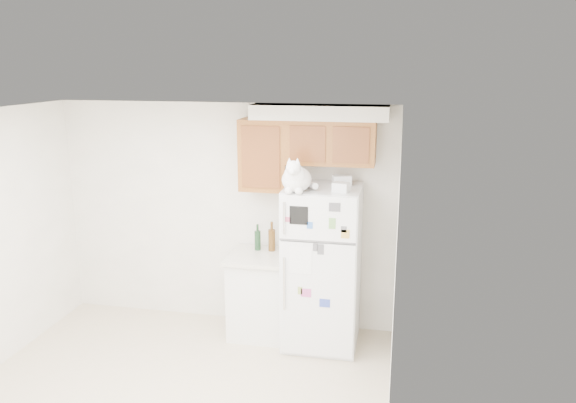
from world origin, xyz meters
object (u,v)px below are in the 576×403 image
(storage_box_front, at_px, (341,187))
(refrigerator, at_px, (322,267))
(cat, at_px, (296,178))
(base_counter, at_px, (260,294))
(bottle_amber, at_px, (272,236))
(bottle_green, at_px, (258,237))
(storage_box_back, at_px, (342,180))

(storage_box_front, bearing_deg, refrigerator, 152.92)
(refrigerator, distance_m, cat, 1.04)
(base_counter, bearing_deg, refrigerator, -6.09)
(storage_box_front, distance_m, bottle_amber, 1.09)
(storage_box_front, height_order, bottle_amber, storage_box_front)
(base_counter, relative_size, bottle_green, 3.17)
(base_counter, distance_m, cat, 1.48)
(cat, bearing_deg, base_counter, 144.55)
(storage_box_front, height_order, bottle_green, storage_box_front)
(storage_box_back, relative_size, bottle_amber, 0.55)
(cat, relative_size, storage_box_back, 2.85)
(base_counter, bearing_deg, storage_box_back, 5.01)
(cat, xyz_separation_m, bottle_green, (-0.51, 0.47, -0.77))
(storage_box_back, bearing_deg, cat, -152.31)
(refrigerator, bearing_deg, cat, -131.88)
(bottle_amber, bearing_deg, cat, -52.90)
(storage_box_back, distance_m, bottle_amber, 1.01)
(refrigerator, height_order, cat, cat)
(bottle_green, bearing_deg, storage_box_back, -4.13)
(refrigerator, bearing_deg, bottle_green, 163.89)
(refrigerator, bearing_deg, storage_box_back, 41.46)
(cat, height_order, storage_box_front, cat)
(storage_box_back, xyz_separation_m, bottle_green, (-0.91, 0.07, -0.69))
(storage_box_front, xyz_separation_m, bottle_amber, (-0.78, 0.38, -0.66))
(refrigerator, relative_size, storage_box_back, 9.44)
(storage_box_back, height_order, bottle_green, storage_box_back)
(base_counter, distance_m, bottle_amber, 0.65)
(refrigerator, xyz_separation_m, bottle_green, (-0.74, 0.21, 0.21))
(storage_box_back, height_order, storage_box_front, storage_box_back)
(refrigerator, distance_m, bottle_amber, 0.67)
(base_counter, xyz_separation_m, cat, (0.46, -0.33, 1.37))
(refrigerator, distance_m, storage_box_front, 0.93)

